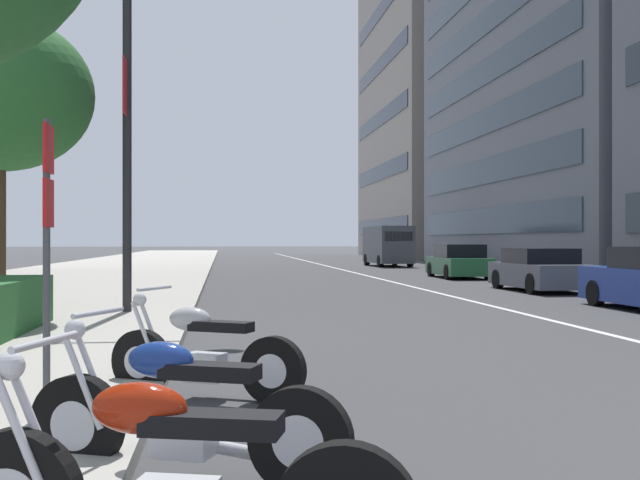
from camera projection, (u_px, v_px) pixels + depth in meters
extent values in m
cube|color=#A39E93|center=(91.00, 276.00, 32.62)|extent=(160.00, 9.83, 0.15)
cube|color=silver|center=(350.00, 272.00, 39.08)|extent=(110.00, 0.16, 0.01)
cube|color=black|center=(212.00, 424.00, 3.53)|extent=(0.39, 0.68, 0.10)
ellipsoid|color=#991E0A|center=(139.00, 408.00, 3.58)|extent=(0.36, 0.51, 0.24)
cylinder|color=silver|center=(22.00, 440.00, 3.59)|extent=(0.13, 0.32, 0.64)
cylinder|color=silver|center=(37.00, 433.00, 3.73)|extent=(0.13, 0.32, 0.64)
cylinder|color=silver|center=(45.00, 342.00, 3.65)|extent=(0.59, 0.20, 0.04)
sphere|color=silver|center=(10.00, 366.00, 3.68)|extent=(0.14, 0.14, 0.14)
cylinder|color=black|center=(78.00, 424.00, 5.22)|extent=(0.37, 0.66, 0.67)
cylinder|color=silver|center=(78.00, 424.00, 5.22)|extent=(0.25, 0.36, 0.33)
cylinder|color=black|center=(300.00, 440.00, 4.80)|extent=(0.37, 0.66, 0.67)
cylinder|color=silver|center=(300.00, 440.00, 4.80)|extent=(0.25, 0.36, 0.33)
cube|color=silver|center=(184.00, 434.00, 5.01)|extent=(0.39, 0.45, 0.28)
cube|color=black|center=(210.00, 371.00, 4.96)|extent=(0.45, 0.68, 0.10)
ellipsoid|color=navy|center=(161.00, 360.00, 5.06)|extent=(0.40, 0.52, 0.24)
cylinder|color=silver|center=(82.00, 381.00, 5.13)|extent=(0.16, 0.31, 0.64)
cylinder|color=silver|center=(94.00, 378.00, 5.27)|extent=(0.16, 0.31, 0.64)
cylinder|color=silver|center=(99.00, 312.00, 5.18)|extent=(0.57, 0.26, 0.04)
sphere|color=silver|center=(75.00, 329.00, 5.23)|extent=(0.14, 0.14, 0.14)
cylinder|color=silver|center=(233.00, 450.00, 5.07)|extent=(0.35, 0.67, 0.16)
cylinder|color=black|center=(141.00, 361.00, 7.96)|extent=(0.42, 0.64, 0.66)
cylinder|color=silver|center=(141.00, 361.00, 7.96)|extent=(0.27, 0.35, 0.33)
cylinder|color=black|center=(273.00, 370.00, 7.42)|extent=(0.42, 0.64, 0.66)
cylinder|color=silver|center=(273.00, 370.00, 7.42)|extent=(0.27, 0.35, 0.33)
cube|color=silver|center=(205.00, 367.00, 7.69)|extent=(0.41, 0.46, 0.28)
cube|color=black|center=(221.00, 326.00, 7.63)|extent=(0.50, 0.67, 0.10)
ellipsoid|color=#B2B2B7|center=(190.00, 319.00, 7.75)|extent=(0.43, 0.52, 0.24)
cylinder|color=silver|center=(144.00, 333.00, 7.86)|extent=(0.19, 0.30, 0.64)
cylinder|color=silver|center=(152.00, 331.00, 8.00)|extent=(0.19, 0.30, 0.64)
cylinder|color=silver|center=(155.00, 288.00, 7.90)|extent=(0.55, 0.32, 0.04)
sphere|color=silver|center=(140.00, 299.00, 7.97)|extent=(0.14, 0.14, 0.14)
cylinder|color=silver|center=(236.00, 378.00, 7.72)|extent=(0.40, 0.65, 0.16)
cylinder|color=black|center=(596.00, 293.00, 18.55)|extent=(0.62, 0.22, 0.62)
cube|color=#4C515B|center=(541.00, 275.00, 24.03)|extent=(4.24, 1.90, 0.72)
cube|color=black|center=(540.00, 256.00, 24.08)|extent=(2.16, 1.73, 0.47)
cylinder|color=black|center=(498.00, 279.00, 25.30)|extent=(0.62, 0.22, 0.62)
cylinder|color=black|center=(548.00, 279.00, 25.52)|extent=(0.62, 0.22, 0.62)
cylinder|color=black|center=(533.00, 284.00, 22.53)|extent=(0.62, 0.22, 0.62)
cylinder|color=black|center=(588.00, 283.00, 22.75)|extent=(0.62, 0.22, 0.62)
cube|color=#236038|center=(458.00, 266.00, 32.45)|extent=(4.36, 1.94, 0.72)
cube|color=black|center=(460.00, 251.00, 32.29)|extent=(2.27, 1.73, 0.55)
cylinder|color=black|center=(431.00, 269.00, 33.79)|extent=(0.63, 0.24, 0.62)
cylinder|color=black|center=(468.00, 269.00, 33.95)|extent=(0.63, 0.24, 0.62)
cylinder|color=black|center=(448.00, 272.00, 30.96)|extent=(0.63, 0.24, 0.62)
cylinder|color=black|center=(488.00, 272.00, 31.12)|extent=(0.63, 0.24, 0.62)
cube|color=#4C5156|center=(388.00, 245.00, 47.27)|extent=(5.41, 2.17, 2.22)
cube|color=black|center=(399.00, 236.00, 44.64)|extent=(0.09, 1.69, 0.56)
cylinder|color=black|center=(367.00, 260.00, 48.93)|extent=(0.73, 0.28, 0.72)
cylinder|color=black|center=(395.00, 260.00, 49.21)|extent=(0.73, 0.28, 0.72)
cylinder|color=black|center=(380.00, 261.00, 45.33)|extent=(0.73, 0.28, 0.72)
cylinder|color=black|center=(410.00, 261.00, 45.61)|extent=(0.73, 0.28, 0.72)
cylinder|color=#47494C|center=(47.00, 266.00, 6.38)|extent=(0.06, 0.06, 2.44)
cube|color=red|center=(48.00, 149.00, 6.38)|extent=(0.32, 0.02, 0.40)
cube|color=red|center=(48.00, 203.00, 6.38)|extent=(0.32, 0.02, 0.40)
cylinder|color=#232326|center=(127.00, 104.00, 15.50)|extent=(0.18, 0.18, 8.36)
cube|color=#B21E23|center=(125.00, 86.00, 15.15)|extent=(0.56, 0.03, 1.10)
cube|color=#B21E23|center=(129.00, 93.00, 15.85)|extent=(0.56, 0.03, 1.10)
cylinder|color=#473323|center=(0.00, 239.00, 14.55)|extent=(0.22, 0.22, 2.91)
ellipsoid|color=#265B28|center=(0.00, 93.00, 14.55)|extent=(3.47, 3.47, 2.95)
cube|color=#384756|center=(484.00, 221.00, 45.65)|extent=(25.05, 0.08, 1.50)
cube|color=#384756|center=(484.00, 172.00, 45.65)|extent=(25.05, 0.08, 1.50)
cube|color=#384756|center=(484.00, 122.00, 45.65)|extent=(25.05, 0.08, 1.50)
cube|color=#384756|center=(484.00, 73.00, 45.66)|extent=(25.05, 0.08, 1.50)
cube|color=#384756|center=(484.00, 23.00, 45.66)|extent=(25.05, 0.08, 1.50)
cube|color=gray|center=(459.00, 71.00, 76.73)|extent=(25.12, 15.91, 37.00)
cube|color=#232D3D|center=(380.00, 226.00, 75.71)|extent=(22.61, 0.08, 1.50)
cube|color=#232D3D|center=(380.00, 172.00, 75.72)|extent=(22.61, 0.08, 1.50)
cube|color=#232D3D|center=(380.00, 119.00, 75.72)|extent=(22.61, 0.08, 1.50)
cube|color=#232D3D|center=(380.00, 65.00, 75.72)|extent=(22.61, 0.08, 1.50)
cube|color=#232D3D|center=(380.00, 11.00, 75.73)|extent=(22.61, 0.08, 1.50)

